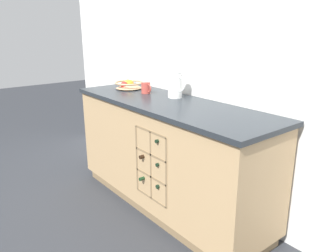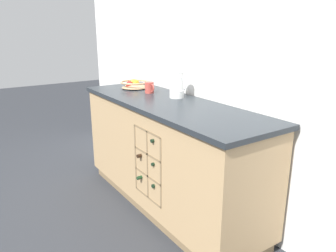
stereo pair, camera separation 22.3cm
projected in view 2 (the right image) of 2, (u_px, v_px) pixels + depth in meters
ground_plane at (168, 205)px, 2.86m from camera, size 14.00×14.00×0.00m
back_wall at (204, 54)px, 2.68m from camera, size 4.40×0.06×2.55m
kitchen_island at (168, 155)px, 2.72m from camera, size 1.96×0.63×0.92m
fruit_bowl at (134, 84)px, 3.14m from camera, size 0.27×0.27×0.09m
white_pitcher at (177, 84)px, 2.70m from camera, size 0.19×0.12×0.22m
ceramic_mug at (150, 88)px, 2.91m from camera, size 0.12×0.08×0.10m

